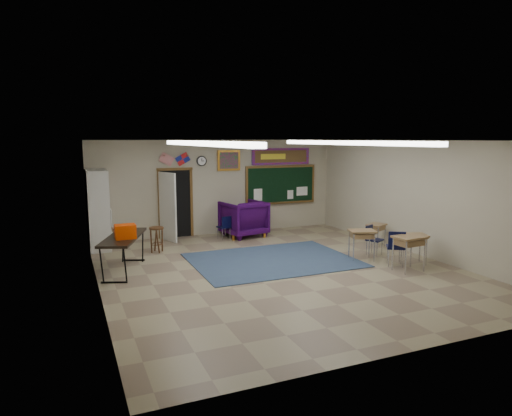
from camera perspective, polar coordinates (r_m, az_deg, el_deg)
name	(u,v)px	position (r m, az deg, el deg)	size (l,w,h in m)	color
floor	(279,270)	(10.80, 2.91, -7.70)	(9.00, 9.00, 0.00)	gray
back_wall	(218,187)	(14.62, -4.72, 2.60)	(8.00, 0.04, 3.00)	#B2AB90
front_wall	(420,250)	(6.79, 19.80, -4.99)	(8.00, 0.04, 3.00)	#B2AB90
left_wall	(96,218)	(9.46, -19.40, -1.20)	(0.04, 9.00, 3.00)	#B2AB90
right_wall	(417,198)	(12.72, 19.43, 1.22)	(0.04, 9.00, 3.00)	#B2AB90
ceiling	(280,140)	(10.36, 3.04, 8.43)	(8.00, 9.00, 0.04)	silver
area_rug	(273,260)	(11.57, 2.08, -6.52)	(4.00, 3.00, 0.02)	#2F445A
fluorescent_strips	(280,143)	(10.36, 3.04, 8.10)	(3.86, 6.00, 0.10)	white
doorway	(173,204)	(14.14, -10.30, 0.47)	(1.10, 0.89, 2.16)	black
chalkboard	(281,186)	(15.41, 3.13, 2.79)	(2.55, 0.14, 1.30)	brown
bulletin_board	(281,156)	(15.35, 3.15, 6.46)	(2.10, 0.05, 0.55)	red
framed_art_print	(229,160)	(14.64, -3.41, 5.96)	(0.75, 0.05, 0.65)	#A96E20
wall_clock	(202,161)	(14.36, -6.82, 5.86)	(0.32, 0.05, 0.32)	black
wall_flags	(175,157)	(14.12, -10.13, 6.27)	(1.16, 0.06, 0.70)	red
storage_cabinet	(98,210)	(13.34, -19.13, -0.18)	(0.59, 1.25, 2.20)	beige
wingback_armchair	(244,218)	(14.31, -1.57, -1.31)	(1.20, 1.23, 1.12)	#260538
student_chair_reading	(224,228)	(13.90, -4.04, -2.46)	(0.36, 0.36, 0.72)	black
student_chair_desk_a	(396,248)	(11.51, 17.04, -4.80)	(0.44, 0.44, 0.87)	black
student_chair_desk_b	(375,241)	(12.41, 14.60, -3.95)	(0.39, 0.39, 0.77)	black
student_desk_front_left	(362,243)	(11.83, 13.08, -4.32)	(0.75, 0.65, 0.76)	olive
student_desk_front_right	(376,234)	(13.33, 14.78, -3.18)	(0.68, 0.62, 0.66)	olive
student_desk_back_left	(409,252)	(11.14, 18.55, -5.19)	(0.72, 0.56, 0.82)	olive
student_desk_back_right	(413,247)	(11.82, 19.04, -4.66)	(0.73, 0.63, 0.74)	olive
folding_table	(124,252)	(10.96, -16.19, -5.33)	(1.34, 2.12, 1.15)	black
wooden_stool	(157,239)	(12.59, -12.31, -3.85)	(0.39, 0.39, 0.68)	#533319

